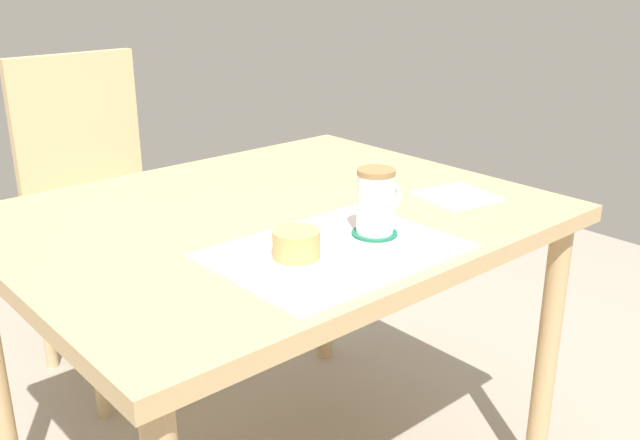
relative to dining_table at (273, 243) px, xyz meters
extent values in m
cylinder|color=tan|center=(0.50, -0.39, -0.30)|extent=(0.05, 0.05, 0.68)
cylinder|color=tan|center=(0.50, 0.39, -0.30)|extent=(0.05, 0.05, 0.68)
cube|color=tan|center=(0.00, 0.00, 0.06)|extent=(1.10, 0.89, 0.04)
cylinder|color=#D1B27F|center=(0.16, 0.56, -0.43)|extent=(0.04, 0.04, 0.42)
cylinder|color=#D1B27F|center=(-0.19, 0.55, -0.43)|extent=(0.04, 0.04, 0.42)
cylinder|color=#D1B27F|center=(0.16, 0.91, -0.43)|extent=(0.04, 0.04, 0.42)
cylinder|color=#D1B27F|center=(-0.20, 0.91, -0.43)|extent=(0.04, 0.04, 0.42)
cube|color=#D1B27F|center=(-0.02, 0.73, -0.20)|extent=(0.43, 0.43, 0.04)
cube|color=#D1B27F|center=(-0.02, 0.93, 0.07)|extent=(0.39, 0.04, 0.50)
cube|color=silver|center=(-0.06, -0.26, 0.08)|extent=(0.43, 0.32, 0.00)
cylinder|color=white|center=(-0.15, -0.26, 0.09)|extent=(0.16, 0.16, 0.01)
cylinder|color=#E0A860|center=(-0.15, -0.26, 0.12)|extent=(0.08, 0.08, 0.05)
cylinder|color=#196B4C|center=(0.05, -0.25, 0.08)|extent=(0.09, 0.09, 0.00)
cylinder|color=white|center=(0.05, -0.25, 0.14)|extent=(0.07, 0.07, 0.11)
cylinder|color=#9E7547|center=(0.05, -0.25, 0.20)|extent=(0.07, 0.07, 0.01)
torus|color=white|center=(0.09, -0.25, 0.14)|extent=(0.06, 0.01, 0.06)
cube|color=white|center=(0.36, -0.20, 0.08)|extent=(0.18, 0.18, 0.00)
camera|label=1|loc=(-0.86, -1.13, 0.57)|focal=40.00mm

